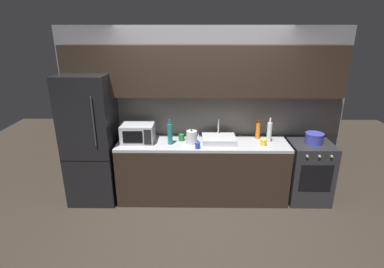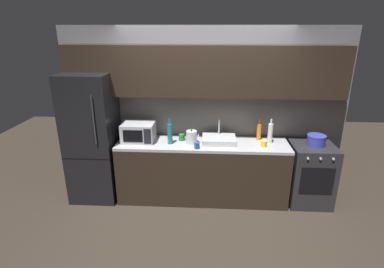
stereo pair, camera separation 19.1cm
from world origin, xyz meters
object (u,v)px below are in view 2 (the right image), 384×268
Objects in this scene: refrigerator at (93,138)px; oven_range at (310,174)px; wine_bottle_clear at (270,133)px; wine_bottle_teal at (170,134)px; mug_yellow at (264,144)px; cooking_pot at (316,140)px; kettle at (192,137)px; microwave at (138,132)px; wine_bottle_orange at (259,131)px; mug_green at (182,137)px; mug_blue at (197,146)px.

refrigerator is 2.09× the size of oven_range.
wine_bottle_teal is at bearing -175.38° from wine_bottle_clear.
cooking_pot is (0.74, 0.10, 0.03)m from mug_yellow.
mug_yellow is at bearing -1.55° from wine_bottle_teal.
wine_bottle_teal is at bearing -178.20° from cooking_pot.
cooking_pot is (1.75, 0.03, -0.02)m from kettle.
wine_bottle_orange reaches higher than microwave.
cooking_pot is at bearing 0.00° from refrigerator.
wine_bottle_clear is 0.64m from cooking_pot.
wine_bottle_teal is 1.43× the size of cooking_pot.
wine_bottle_teal is (0.47, -0.08, 0.02)m from microwave.
microwave is at bearing -174.87° from wine_bottle_orange.
wine_bottle_teal reaches higher than oven_range.
wine_bottle_teal is at bearing -173.84° from kettle.
cooking_pot reaches higher than oven_range.
wine_bottle_clear is at bearing -1.46° from mug_green.
wine_bottle_orange is 0.29m from mug_yellow.
wine_bottle_teal is at bearing -136.29° from mug_green.
wine_bottle_teal is at bearing 178.45° from mug_yellow.
wine_bottle_teal is (-0.30, -0.03, 0.06)m from kettle.
refrigerator is 0.69m from microwave.
mug_green reaches higher than mug_yellow.
microwave is 2.18× the size of kettle.
mug_yellow is 0.35× the size of cooking_pot.
oven_range is 2.84× the size of wine_bottle_orange.
wine_bottle_clear reaches higher than oven_range.
mug_green is at bearing 177.45° from oven_range.
wine_bottle_orange is (0.98, 0.21, 0.04)m from kettle.
mug_blue is (-0.90, -0.40, -0.09)m from wine_bottle_orange.
kettle is at bearing 114.24° from mug_blue.
mug_green is at bearing 43.71° from wine_bottle_teal.
mug_green is at bearing 171.07° from mug_yellow.
wine_bottle_orange is 0.86× the size of wine_bottle_teal.
oven_range is 0.86m from wine_bottle_clear.
wine_bottle_clear is (1.89, 0.03, 0.01)m from microwave.
cooking_pot is at bearing 1.80° from wine_bottle_teal.
kettle is 1.12m from wine_bottle_clear.
microwave reaches higher than kettle.
refrigerator is 3.22m from oven_range.
wine_bottle_orange is at bearing 96.53° from mug_yellow.
refrigerator is 19.93× the size of mug_green.
cooking_pot is at bearing -12.83° from wine_bottle_orange.
kettle is at bearing 6.16° from wine_bottle_teal.
refrigerator is at bearing 177.68° from mug_yellow.
microwave reaches higher than cooking_pot.
kettle is 0.19m from mug_green.
microwave is 4.86× the size of mug_green.
wine_bottle_orange is at bearing 5.13° from microwave.
mug_green is (-1.16, 0.18, 0.00)m from mug_yellow.
mug_blue is (0.39, -0.16, -0.11)m from wine_bottle_teal.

